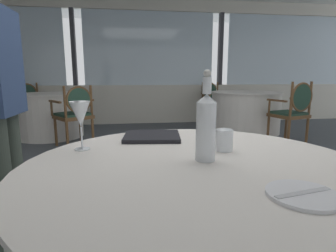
{
  "coord_description": "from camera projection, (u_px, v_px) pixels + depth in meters",
  "views": [
    {
      "loc": [
        -0.47,
        -2.13,
        1.07
      ],
      "look_at": [
        -0.32,
        -1.08,
        0.87
      ],
      "focal_mm": 28.99,
      "sensor_mm": 36.0,
      "label": 1
    }
  ],
  "objects": [
    {
      "name": "ground_plane",
      "position": [
        187.0,
        201.0,
        2.34
      ],
      "size": [
        13.74,
        13.74,
        0.0
      ],
      "primitive_type": "plane",
      "color": "#4C5156"
    },
    {
      "name": "window_wall_far",
      "position": [
        150.0,
        75.0,
        6.0
      ],
      "size": [
        10.18,
        0.14,
        2.66
      ],
      "color": "silver",
      "rests_on": "ground_plane"
    },
    {
      "name": "side_plate",
      "position": [
        303.0,
        195.0,
        0.71
      ],
      "size": [
        0.19,
        0.19,
        0.01
      ],
      "primitive_type": "cylinder",
      "color": "white",
      "rests_on": "foreground_table"
    },
    {
      "name": "butter_knife",
      "position": [
        303.0,
        193.0,
        0.7
      ],
      "size": [
        0.17,
        0.05,
        0.0
      ],
      "primitive_type": "cube",
      "rotation": [
        0.0,
        0.0,
        0.2
      ],
      "color": "silver",
      "rests_on": "foreground_table"
    },
    {
      "name": "water_bottle",
      "position": [
        206.0,
        125.0,
        0.98
      ],
      "size": [
        0.07,
        0.07,
        0.33
      ],
      "color": "white",
      "rests_on": "foreground_table"
    },
    {
      "name": "wine_glass",
      "position": [
        80.0,
        115.0,
        1.12
      ],
      "size": [
        0.09,
        0.09,
        0.2
      ],
      "color": "white",
      "rests_on": "foreground_table"
    },
    {
      "name": "water_tumbler",
      "position": [
        224.0,
        140.0,
        1.13
      ],
      "size": [
        0.07,
        0.07,
        0.09
      ],
      "primitive_type": "cylinder",
      "color": "white",
      "rests_on": "foreground_table"
    },
    {
      "name": "menu_book",
      "position": [
        152.0,
        136.0,
        1.36
      ],
      "size": [
        0.3,
        0.27,
        0.02
      ],
      "primitive_type": "cube",
      "rotation": [
        0.0,
        0.0,
        -0.11
      ],
      "color": "black",
      "rests_on": "foreground_table"
    },
    {
      "name": "background_table_0",
      "position": [
        50.0,
        115.0,
        4.73
      ],
      "size": [
        1.14,
        1.14,
        0.76
      ],
      "color": "white",
      "rests_on": "ground_plane"
    },
    {
      "name": "dining_chair_0_0",
      "position": [
        30.0,
        102.0,
        5.4
      ],
      "size": [
        0.66,
        0.64,
        0.91
      ],
      "rotation": [
        0.0,
        0.0,
        5.35
      ],
      "color": "brown",
      "rests_on": "ground_plane"
    },
    {
      "name": "dining_chair_0_1",
      "position": [
        75.0,
        111.0,
        4.0
      ],
      "size": [
        0.66,
        0.64,
        0.92
      ],
      "rotation": [
        0.0,
        0.0,
        8.49
      ],
      "color": "brown",
      "rests_on": "ground_plane"
    },
    {
      "name": "background_table_1",
      "position": [
        245.0,
        112.0,
        5.14
      ],
      "size": [
        1.3,
        1.3,
        0.76
      ],
      "color": "white",
      "rests_on": "ground_plane"
    },
    {
      "name": "dining_chair_1_0",
      "position": [
        294.0,
        108.0,
        4.14
      ],
      "size": [
        0.62,
        0.58,
        0.97
      ],
      "rotation": [
        0.0,
        0.0,
        8.15
      ],
      "color": "brown",
      "rests_on": "ground_plane"
    },
    {
      "name": "dining_chair_1_1",
      "position": [
        213.0,
        99.0,
        6.07
      ],
      "size": [
        0.62,
        0.58,
        0.91
      ],
      "rotation": [
        0.0,
        0.0,
        11.3
      ],
      "color": "brown",
      "rests_on": "ground_plane"
    }
  ]
}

